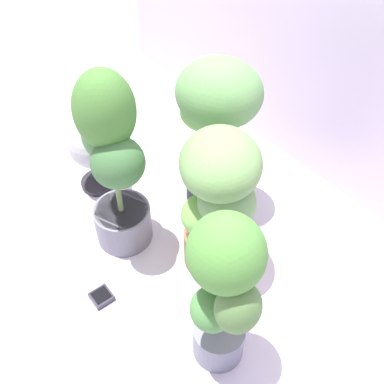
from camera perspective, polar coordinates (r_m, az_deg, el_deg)
The scene contains 7 objects.
ground_plane at distance 1.93m, azimuth 0.22°, elevation -10.03°, with size 8.00×8.00×0.00m, color silver.
potted_plant_back_left at distance 1.91m, azimuth 2.98°, elevation 8.89°, with size 0.46×0.46×0.73m.
potted_plant_center at distance 1.67m, azimuth 3.22°, elevation -0.60°, with size 0.43×0.43×0.66m.
potted_plant_front_left at distance 1.73m, azimuth -9.86°, elevation 4.23°, with size 0.37×0.30×0.83m.
potted_plant_front_right at distance 1.39m, azimuth 3.85°, elevation -11.61°, with size 0.33×0.30×0.71m.
hygrometer_box at distance 1.88m, azimuth -11.20°, elevation -12.67°, with size 0.08×0.08×0.03m.
floor_fan at distance 2.14m, azimuth -12.27°, elevation 5.43°, with size 0.31×0.31×0.36m.
Camera 1 is at (0.82, -0.68, 1.60)m, focal length 42.84 mm.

